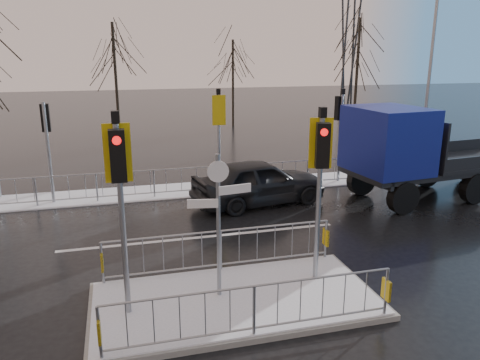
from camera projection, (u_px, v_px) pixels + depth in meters
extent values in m
plane|color=black|center=(235.00, 303.00, 9.93)|extent=(120.00, 120.00, 0.00)
cube|color=white|center=(180.00, 190.00, 17.94)|extent=(30.00, 2.00, 0.04)
cube|color=silver|center=(203.00, 237.00, 13.47)|extent=(8.00, 0.15, 0.01)
cube|color=slate|center=(235.00, 301.00, 9.91)|extent=(6.00, 3.00, 0.12)
cube|color=white|center=(235.00, 298.00, 9.89)|extent=(5.85, 2.85, 0.03)
cube|color=gold|center=(99.00, 331.00, 7.79)|extent=(0.05, 0.28, 0.42)
cube|color=gold|center=(386.00, 290.00, 9.14)|extent=(0.05, 0.28, 0.42)
cube|color=gold|center=(102.00, 261.00, 10.37)|extent=(0.05, 0.28, 0.42)
cube|color=gold|center=(326.00, 237.00, 11.71)|extent=(0.05, 0.28, 0.42)
cylinder|color=gray|center=(123.00, 224.00, 8.85)|extent=(0.11, 0.11, 3.80)
cube|color=black|center=(118.00, 156.00, 8.32)|extent=(0.28, 0.22, 0.95)
cylinder|color=red|center=(117.00, 140.00, 8.14)|extent=(0.16, 0.04, 0.16)
cube|color=gold|center=(118.00, 153.00, 8.56)|extent=(0.50, 0.03, 1.10)
cube|color=black|center=(115.00, 117.00, 8.31)|extent=(0.14, 0.14, 0.22)
cylinder|color=gray|center=(319.00, 202.00, 10.28)|extent=(0.11, 0.11, 3.70)
cube|color=black|center=(323.00, 146.00, 9.76)|extent=(0.33, 0.28, 0.95)
cylinder|color=red|center=(324.00, 132.00, 9.58)|extent=(0.16, 0.08, 0.16)
cube|color=gold|center=(321.00, 143.00, 10.00)|extent=(0.49, 0.16, 1.10)
cube|color=black|center=(323.00, 112.00, 9.76)|extent=(0.14, 0.14, 0.22)
cylinder|color=gray|center=(219.00, 228.00, 9.60)|extent=(0.09, 0.09, 3.10)
cube|color=silver|center=(235.00, 189.00, 9.47)|extent=(0.70, 0.14, 0.18)
cube|color=silver|center=(203.00, 204.00, 9.37)|extent=(0.62, 0.15, 0.18)
cylinder|color=silver|center=(218.00, 172.00, 9.25)|extent=(0.44, 0.03, 0.44)
cylinder|color=gray|center=(49.00, 153.00, 16.07)|extent=(0.11, 0.11, 3.50)
cube|color=black|center=(45.00, 118.00, 15.92)|extent=(0.28, 0.22, 0.95)
cylinder|color=red|center=(45.00, 109.00, 15.94)|extent=(0.16, 0.04, 0.16)
cylinder|color=gray|center=(219.00, 143.00, 17.55)|extent=(0.11, 0.11, 3.60)
cube|color=black|center=(217.00, 109.00, 17.38)|extent=(0.28, 0.22, 0.95)
cylinder|color=red|center=(217.00, 101.00, 17.40)|extent=(0.16, 0.04, 0.16)
cube|color=gold|center=(219.00, 110.00, 17.15)|extent=(0.50, 0.03, 1.10)
cube|color=black|center=(218.00, 92.00, 17.04)|extent=(0.14, 0.14, 0.22)
cylinder|color=gray|center=(340.00, 139.00, 18.80)|extent=(0.11, 0.11, 3.50)
cube|color=black|center=(339.00, 108.00, 18.64)|extent=(0.33, 0.28, 0.95)
cylinder|color=red|center=(337.00, 100.00, 18.65)|extent=(0.16, 0.08, 0.16)
cube|color=black|center=(343.00, 91.00, 18.31)|extent=(0.14, 0.14, 0.22)
imported|color=black|center=(259.00, 182.00, 16.25)|extent=(4.97, 2.70, 1.60)
cylinder|color=black|center=(403.00, 198.00, 15.30)|extent=(1.13, 0.45, 1.10)
cylinder|color=black|center=(361.00, 180.00, 17.38)|extent=(1.13, 0.45, 1.10)
cylinder|color=black|center=(474.00, 188.00, 16.37)|extent=(1.13, 0.45, 1.10)
cylinder|color=black|center=(427.00, 173.00, 18.45)|extent=(1.13, 0.45, 1.10)
cylinder|color=black|center=(469.00, 168.00, 19.21)|extent=(1.13, 0.45, 1.10)
cube|color=black|center=(442.00, 167.00, 17.12)|extent=(7.48, 3.29, 0.18)
cube|color=navy|center=(388.00, 140.00, 15.92)|extent=(2.47, 2.86, 2.20)
cube|color=black|center=(414.00, 125.00, 16.18)|extent=(0.28, 2.19, 1.21)
cube|color=#2D3033|center=(369.00, 176.00, 16.02)|extent=(0.40, 2.53, 0.38)
cube|color=black|center=(467.00, 160.00, 17.49)|extent=(5.09, 3.14, 0.13)
cube|color=black|center=(419.00, 142.00, 16.44)|extent=(0.37, 2.63, 1.65)
cylinder|color=black|center=(116.00, 80.00, 29.01)|extent=(0.19, 0.19, 6.90)
cylinder|color=black|center=(233.00, 84.00, 32.99)|extent=(0.16, 0.16, 5.98)
cylinder|color=black|center=(357.00, 74.00, 32.00)|extent=(0.20, 0.20, 7.36)
cylinder|color=gray|center=(429.00, 81.00, 19.40)|extent=(0.14, 0.14, 8.00)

